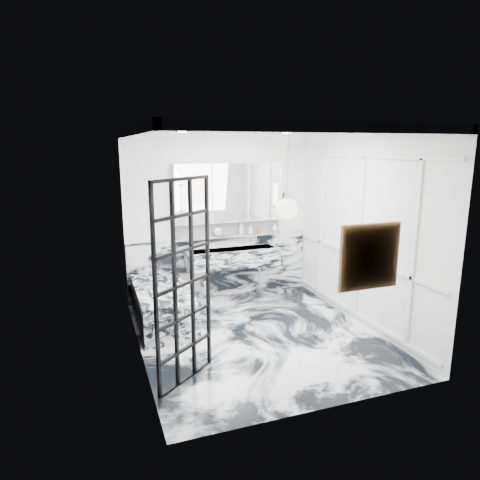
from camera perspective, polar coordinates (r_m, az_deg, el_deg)
name	(u,v)px	position (r m, az deg, el deg)	size (l,w,h in m)	color
floor	(258,336)	(6.12, 2.45, -12.62)	(3.60, 3.60, 0.00)	silver
ceiling	(260,129)	(5.55, 2.72, 14.60)	(3.60, 3.60, 0.00)	white
wall_back	(220,217)	(7.34, -2.75, 3.08)	(3.60, 3.60, 0.00)	white
wall_front	(332,275)	(4.11, 12.12, -4.64)	(3.60, 3.60, 0.00)	white
wall_left	(136,247)	(5.29, -13.69, -0.92)	(3.60, 3.60, 0.00)	white
wall_right	(361,230)	(6.44, 15.88, 1.31)	(3.60, 3.60, 0.00)	white
marble_clad_back	(220,267)	(7.51, -2.62, -3.55)	(3.18, 0.05, 1.05)	silver
marble_clad_left	(138,252)	(5.30, -13.50, -1.54)	(0.02, 3.56, 2.68)	silver
panel_molding	(360,237)	(6.44, 15.69, 0.42)	(0.03, 3.40, 2.30)	white
soap_bottle_a	(241,228)	(7.40, 0.15, 1.58)	(0.08, 0.08, 0.21)	#8C5919
soap_bottle_b	(250,229)	(7.46, 1.33, 1.44)	(0.07, 0.07, 0.16)	#4C4C51
soap_bottle_c	(275,228)	(7.64, 4.66, 1.64)	(0.12, 0.12, 0.15)	silver
face_pot	(218,232)	(7.28, -3.01, 1.12)	(0.14, 0.14, 0.14)	white
amber_bottle	(259,230)	(7.53, 2.54, 1.32)	(0.04, 0.04, 0.10)	#8C5919
flower_vase	(185,295)	(5.91, -7.35, -7.22)	(0.08, 0.08, 0.12)	silver
crittall_door	(184,284)	(4.68, -7.51, -5.86)	(0.88, 0.04, 2.26)	black
artwork	(370,257)	(4.35, 16.89, -2.13)	(0.56, 0.05, 0.56)	#B77612
pendant_light	(287,209)	(4.36, 6.25, 4.14)	(0.22, 0.22, 0.22)	white
trough_sink	(233,257)	(7.29, -1.00, -2.34)	(1.60, 0.45, 0.30)	silver
ledge	(229,236)	(7.37, -1.42, 0.52)	(1.90, 0.14, 0.04)	silver
subway_tile	(228,228)	(7.40, -1.58, 1.64)	(1.90, 0.03, 0.23)	white
mirror_cabinet	(229,193)	(7.26, -1.47, 6.34)	(1.90, 0.16, 1.00)	white
sconce_left	(182,198)	(6.96, -7.68, 5.64)	(0.07, 0.07, 0.40)	white
sconce_right	(276,194)	(7.47, 4.78, 6.16)	(0.07, 0.07, 0.40)	white
bathtub	(162,305)	(6.52, -10.30, -8.57)	(0.75, 1.65, 0.55)	silver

